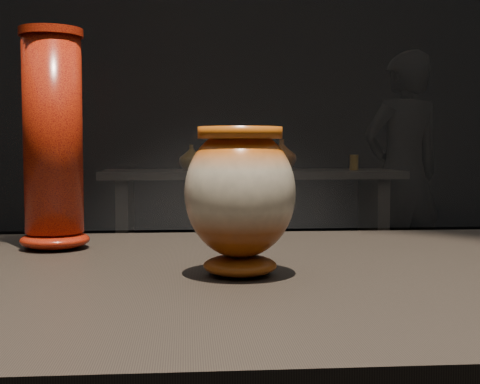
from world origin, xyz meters
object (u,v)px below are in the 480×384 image
object	(u,v)px
main_vase	(240,195)
visitor	(403,173)
back_shelf	(251,209)
tall_vase	(53,143)

from	to	relation	value
main_vase	visitor	distance (m)	4.13
back_shelf	visitor	distance (m)	1.16
main_vase	visitor	bearing A→B (deg)	68.77
back_shelf	main_vase	bearing A→B (deg)	-95.86
tall_vase	main_vase	bearing A→B (deg)	-41.24
visitor	tall_vase	bearing A→B (deg)	47.56
visitor	back_shelf	bearing A→B (deg)	-6.23
main_vase	tall_vase	bearing A→B (deg)	138.76
back_shelf	visitor	world-z (taller)	visitor
back_shelf	visitor	bearing A→B (deg)	9.93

